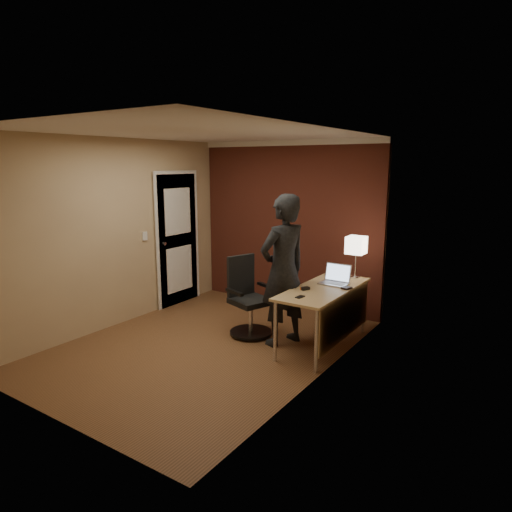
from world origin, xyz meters
name	(u,v)px	position (x,y,z in m)	size (l,w,h in m)	color
room	(258,219)	(-0.27, 1.54, 1.37)	(4.00, 4.00, 4.00)	brown
desk	(329,299)	(1.25, 0.75, 0.60)	(0.60, 1.50, 0.73)	tan
desk_lamp	(356,246)	(1.31, 1.39, 1.15)	(0.22, 0.22, 0.54)	silver
laptop	(336,278)	(1.22, 1.00, 0.79)	(0.33, 0.26, 0.23)	silver
mouse	(305,288)	(1.04, 0.54, 0.75)	(0.06, 0.10, 0.03)	black
phone	(300,297)	(1.13, 0.24, 0.73)	(0.06, 0.12, 0.01)	black
wallet	(347,288)	(1.43, 0.84, 0.74)	(0.09, 0.11, 0.02)	black
office_chair	(248,301)	(0.20, 0.59, 0.44)	(0.57, 0.62, 0.99)	black
person	(283,271)	(0.73, 0.57, 0.91)	(0.67, 0.44, 1.83)	black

